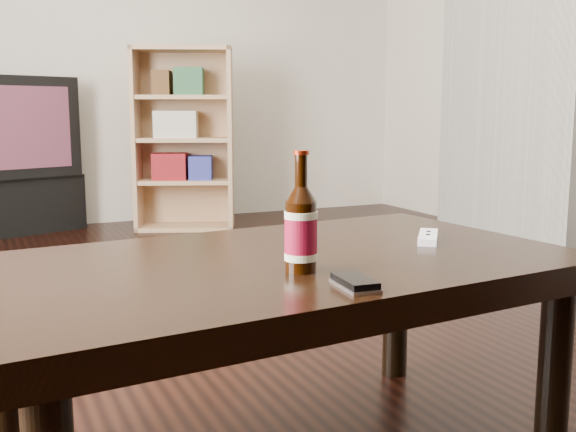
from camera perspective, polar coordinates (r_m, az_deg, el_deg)
name	(u,v)px	position (r m, az deg, el deg)	size (l,w,h in m)	color
floor	(251,346)	(2.51, -3.15, -10.95)	(5.00, 6.00, 0.01)	black
wall_back	(98,42)	(5.30, -15.76, 14.03)	(5.00, 0.02, 2.70)	silver
chimney_breast	(521,31)	(4.71, 19.16, 14.57)	(0.30, 1.20, 2.70)	beige
tv_stand	(4,205)	(5.11, -22.94, 0.90)	(0.99, 0.49, 0.39)	black
bookshelf	(183,136)	(4.90, -8.89, 6.72)	(0.76, 0.55, 1.29)	tan
coffee_table	(282,285)	(1.59, -0.47, -5.89)	(1.42, 0.91, 0.51)	black
beer_bottle	(301,230)	(1.42, 1.10, -1.15)	(0.08, 0.08, 0.26)	black
phone	(355,283)	(1.31, 5.69, -5.66)	(0.07, 0.12, 0.02)	#BBBBBE
remote	(428,237)	(1.81, 11.77, -1.76)	(0.14, 0.16, 0.02)	white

